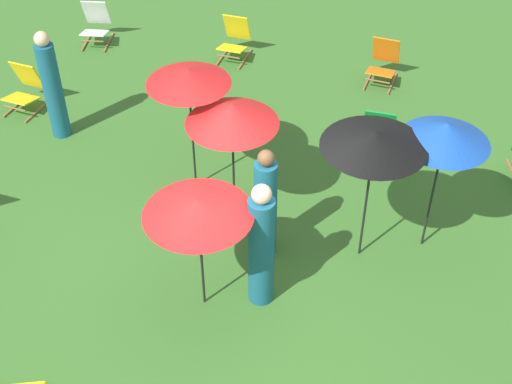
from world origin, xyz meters
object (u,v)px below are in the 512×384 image
Objects in this scene: deckchair_9 at (235,40)px; deckchair_10 at (96,25)px; umbrella_0 at (188,77)px; person_2 at (261,248)px; deckchair_6 at (383,63)px; umbrella_1 at (446,133)px; deckchair_8 at (377,139)px; umbrella_2 at (232,114)px; person_0 at (265,206)px; person_1 at (52,87)px; umbrella_4 at (375,140)px; deckchair_2 at (25,89)px; umbrella_3 at (198,207)px.

deckchair_9 and deckchair_10 have the same top height.
person_2 is (1.38, -1.97, -1.01)m from umbrella_0.
umbrella_1 is (0.83, -4.10, 1.50)m from deckchair_6.
umbrella_0 reaches higher than deckchair_8.
deckchair_9 is at bearing 102.59° from umbrella_2.
umbrella_2 is 1.08× the size of person_0.
deckchair_10 is 0.45× the size of person_1.
person_0 is 0.91× the size of person_1.
deckchair_6 is 0.50× the size of person_0.
umbrella_0 is 0.99× the size of umbrella_4.
umbrella_0 is at bearing -13.14° from deckchair_2.
umbrella_2 is 0.99× the size of person_2.
umbrella_2 is at bearing -70.70° from deckchair_9.
deckchair_8 is 4.07m from umbrella_3.
deckchair_10 is at bearing 121.72° from umbrella_3.
deckchair_9 is at bearing -157.48° from person_1.
deckchair_8 is 0.45× the size of person_2.
deckchair_2 is 1.00× the size of deckchair_6.
deckchair_9 is 0.45× the size of person_1.
person_0 is (-1.32, -2.33, 0.43)m from deckchair_8.
umbrella_0 is at bearing 159.50° from umbrella_4.
deckchair_6 is 1.00× the size of deckchair_8.
deckchair_6 is 5.60m from deckchair_10.
deckchair_10 is (-5.64, 2.67, 0.00)m from deckchair_8.
person_0 is at bearing -165.46° from umbrella_1.
deckchair_10 is 0.49× the size of umbrella_3.
umbrella_2 is (-2.68, 0.17, -0.20)m from umbrella_1.
umbrella_4 reaches higher than person_1.
deckchair_2 is 1.00× the size of deckchair_8.
person_2 is at bearing -107.68° from deckchair_8.
umbrella_4 is 5.44m from person_1.
person_1 is at bearing 158.50° from umbrella_2.
deckchair_6 is 0.41× the size of umbrella_4.
deckchair_10 is 7.96m from umbrella_1.
umbrella_2 is at bearing -136.23° from deckchair_8.
umbrella_0 is at bearing 131.07° from person_1.
deckchair_8 is 2.46m from umbrella_1.
umbrella_3 reaches higher than deckchair_10.
deckchair_2 is 3.92m from deckchair_9.
umbrella_4 reaches higher than deckchair_2.
umbrella_4 reaches higher than umbrella_2.
umbrella_1 is 1.11× the size of umbrella_2.
person_2 is (0.11, -0.83, 0.08)m from person_0.
deckchair_2 is 5.59m from umbrella_3.
umbrella_4 reaches higher than person_2.
umbrella_1 is 1.09× the size of person_2.
person_0 reaches higher than deckchair_8.
deckchair_10 is at bearing 139.19° from umbrella_4.
person_0 reaches higher than deckchair_9.
umbrella_1 is at bearing 135.76° from person_1.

